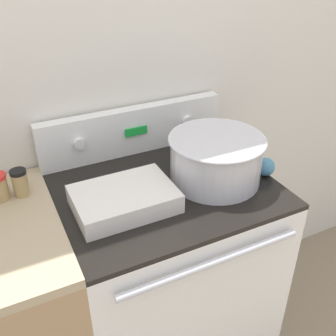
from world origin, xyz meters
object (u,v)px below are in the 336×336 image
Objects in this scene: mixing_bowl at (216,157)px; ladle at (262,165)px; casserole_dish at (124,198)px; spice_jar_black_cap at (20,183)px.

mixing_bowl is 1.10× the size of ladle.
spice_jar_black_cap is (-0.29, 0.20, 0.02)m from casserole_dish.
ladle reaches higher than casserole_dish.
mixing_bowl is at bearing 169.08° from ladle.
ladle is 0.85m from spice_jar_black_cap.
casserole_dish is 0.35m from spice_jar_black_cap.
mixing_bowl reaches higher than casserole_dish.
mixing_bowl is 1.05× the size of casserole_dish.
mixing_bowl is 0.20m from ladle.
casserole_dish is at bearing 177.54° from ladle.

